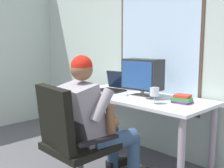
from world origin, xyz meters
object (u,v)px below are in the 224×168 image
Objects in this scene: desk at (136,105)px; crt_monitor at (142,75)px; laptop at (114,85)px; book_stack at (182,99)px; wine_glass at (154,93)px; person_seated at (95,120)px; office_chair at (69,135)px.

crt_monitor reaches higher than desk.
laptop reaches higher than book_stack.
wine_glass is (0.38, -0.19, 0.21)m from desk.
crt_monitor is 0.37m from wine_glass.
person_seated is 2.85× the size of crt_monitor.
person_seated is (0.07, -0.65, -0.02)m from desk.
crt_monitor is 0.50m from book_stack.
crt_monitor reaches higher than office_chair.
person_seated is 7.75× the size of wine_glass.
wine_glass is (0.34, 0.73, 0.32)m from office_chair.
person_seated is at bearing -125.17° from book_stack.
desk is 0.57m from book_stack.
book_stack is at bearing -2.68° from laptop.
office_chair is 6.19× the size of wine_glass.
person_seated reaches higher than laptop.
person_seated reaches higher than wine_glass.
crt_monitor reaches higher than book_stack.
laptop is 1.77× the size of book_stack.
person_seated reaches higher than book_stack.
desk is at bearing 153.33° from wine_glass.
office_chair is 0.80× the size of person_seated.
book_stack reaches higher than desk.
laptop is (-0.41, 0.07, 0.16)m from desk.
laptop is at bearing 177.32° from book_stack.
laptop is (-0.50, 0.07, -0.17)m from crt_monitor.
office_chair is at bearing -87.21° from desk.
book_stack is at bearing 62.08° from office_chair.
office_chair is 2.77× the size of laptop.
wine_glass is at bearing 65.13° from office_chair.
office_chair is at bearing -95.72° from person_seated.
desk is 10.51× the size of wine_glass.
laptop reaches higher than office_chair.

